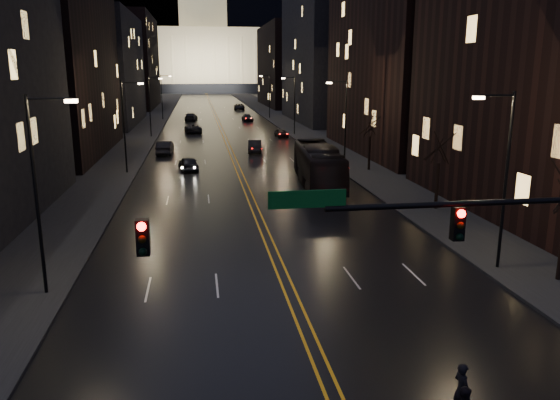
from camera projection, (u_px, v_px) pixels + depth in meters
name	position (u px, v px, depth m)	size (l,w,h in m)	color
road	(213.00, 109.00, 141.78)	(20.00, 320.00, 0.02)	black
sidewalk_left	(158.00, 109.00, 139.75)	(8.00, 320.00, 0.16)	black
sidewalk_right	(266.00, 108.00, 143.78)	(8.00, 320.00, 0.16)	black
center_line	(213.00, 109.00, 141.78)	(0.62, 320.00, 0.01)	orange
building_left_mid	(44.00, 34.00, 62.41)	(12.00, 30.00, 28.00)	black
building_left_far	(102.00, 70.00, 99.89)	(12.00, 34.00, 20.00)	black
building_left_dist	(131.00, 62.00, 145.59)	(12.00, 40.00, 24.00)	black
building_right_mid	(326.00, 54.00, 105.24)	(12.00, 34.00, 26.00)	black
building_right_dist	(286.00, 66.00, 151.87)	(12.00, 40.00, 22.00)	black
capitol	(204.00, 54.00, 253.21)	(90.00, 50.00, 58.50)	black
traffic_signal	(532.00, 236.00, 16.41)	(17.29, 0.45, 7.00)	black
streetlamp_right_near	(503.00, 172.00, 26.74)	(2.13, 0.25, 9.00)	black
streetlamp_left_near	(40.00, 186.00, 23.63)	(2.13, 0.25, 9.00)	black
streetlamp_right_mid	(344.00, 119.00, 55.60)	(2.13, 0.25, 9.00)	black
streetlamp_left_mid	(126.00, 122.00, 52.48)	(2.13, 0.25, 9.00)	black
streetlamp_right_far	(293.00, 102.00, 84.45)	(2.13, 0.25, 9.00)	black
streetlamp_left_far	(151.00, 103.00, 81.34)	(2.13, 0.25, 9.00)	black
streetlamp_right_dist	(269.00, 94.00, 113.31)	(2.13, 0.25, 9.00)	black
streetlamp_left_dist	(163.00, 95.00, 110.19)	(2.13, 0.25, 9.00)	black
tree_right_mid	(439.00, 149.00, 38.73)	(2.40, 2.40, 6.65)	black
tree_right_far	(370.00, 126.00, 54.12)	(2.40, 2.40, 6.65)	black
bus	(318.00, 165.00, 47.87)	(3.04, 12.99, 3.62)	black
oncoming_car_a	(189.00, 164.00, 55.16)	(1.74, 4.33, 1.48)	black
oncoming_car_b	(165.00, 147.00, 65.98)	(1.74, 5.00, 1.65)	black
oncoming_car_c	(193.00, 128.00, 88.46)	(2.47, 5.35, 1.49)	black
oncoming_car_d	(191.00, 117.00, 109.27)	(2.17, 5.35, 1.55)	black
receding_car_a	(255.00, 146.00, 67.42)	(1.61, 4.61, 1.52)	black
receding_car_b	(281.00, 133.00, 82.42)	(1.56, 3.88, 1.32)	black
receding_car_c	(248.00, 118.00, 108.04)	(1.90, 4.68, 1.36)	black
receding_car_d	(239.00, 107.00, 138.56)	(2.63, 5.70, 1.58)	black
pedestrian_a	(462.00, 390.00, 16.00)	(0.62, 0.40, 1.69)	black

